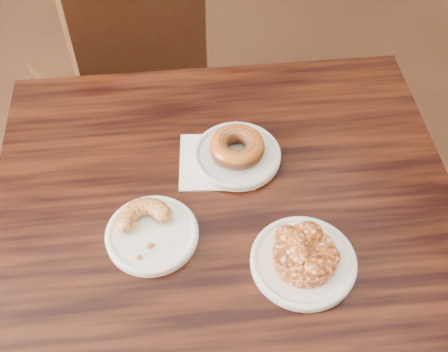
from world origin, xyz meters
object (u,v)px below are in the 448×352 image
object	(u,v)px
apple_fritter	(305,255)
cruller_fragment	(151,228)
cafe_table	(228,317)
chair_far	(117,71)
glazed_donut	(237,147)

from	to	relation	value
apple_fritter	cruller_fragment	xyz separation A→B (m)	(-0.23, 0.14, -0.00)
apple_fritter	cruller_fragment	bearing A→B (deg)	148.93
cafe_table	chair_far	bearing A→B (deg)	107.87
cafe_table	glazed_donut	size ratio (longest dim) A/B	8.08
glazed_donut	apple_fritter	distance (m)	0.26
chair_far	glazed_donut	xyz separation A→B (m)	(0.13, -0.69, 0.33)
cruller_fragment	chair_far	bearing A→B (deg)	85.15
chair_far	apple_fritter	distance (m)	1.02
chair_far	apple_fritter	size ratio (longest dim) A/B	6.07
glazed_donut	cafe_table	bearing A→B (deg)	-115.37
cafe_table	glazed_donut	bearing A→B (deg)	78.07
cafe_table	cruller_fragment	distance (m)	0.42
cafe_table	chair_far	world-z (taller)	chair_far
chair_far	cruller_fragment	bearing A→B (deg)	63.44
cafe_table	cruller_fragment	xyz separation A→B (m)	(-0.13, 0.02, 0.40)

